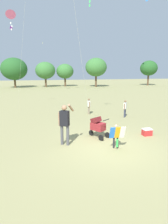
{
  "coord_description": "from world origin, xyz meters",
  "views": [
    {
      "loc": [
        -2.83,
        -7.13,
        3.19
      ],
      "look_at": [
        -0.67,
        1.32,
        1.3
      ],
      "focal_mm": 30.7,
      "sensor_mm": 36.0,
      "label": 1
    }
  ],
  "objects_px": {
    "child_with_butterfly_kite": "(116,134)",
    "person_adult_flyer": "(65,121)",
    "person_sitting_far": "(125,107)",
    "person_red_shirt": "(89,105)",
    "cooler_box": "(147,132)",
    "stroller": "(98,125)",
    "kite_orange_delta": "(11,15)"
  },
  "relations": [
    {
      "from": "child_with_butterfly_kite",
      "to": "person_adult_flyer",
      "type": "relative_size",
      "value": 0.55
    },
    {
      "from": "person_sitting_far",
      "to": "person_adult_flyer",
      "type": "bearing_deg",
      "value": -140.22
    },
    {
      "from": "person_red_shirt",
      "to": "cooler_box",
      "type": "xyz_separation_m",
      "value": [
        1.53,
        -5.35,
        -0.52
      ]
    },
    {
      "from": "stroller",
      "to": "child_with_butterfly_kite",
      "type": "bearing_deg",
      "value": -77.34
    },
    {
      "from": "child_with_butterfly_kite",
      "to": "cooler_box",
      "type": "bearing_deg",
      "value": 27.17
    },
    {
      "from": "kite_orange_delta",
      "to": "stroller",
      "type": "bearing_deg",
      "value": -62.42
    },
    {
      "from": "person_sitting_far",
      "to": "child_with_butterfly_kite",
      "type": "bearing_deg",
      "value": -119.81
    },
    {
      "from": "child_with_butterfly_kite",
      "to": "stroller",
      "type": "height_order",
      "value": "stroller"
    },
    {
      "from": "person_adult_flyer",
      "to": "person_red_shirt",
      "type": "distance_m",
      "value": 6.18
    },
    {
      "from": "stroller",
      "to": "kite_orange_delta",
      "type": "height_order",
      "value": "kite_orange_delta"
    },
    {
      "from": "cooler_box",
      "to": "person_sitting_far",
      "type": "bearing_deg",
      "value": 80.44
    },
    {
      "from": "person_red_shirt",
      "to": "stroller",
      "type": "bearing_deg",
      "value": -100.94
    },
    {
      "from": "person_sitting_far",
      "to": "cooler_box",
      "type": "xyz_separation_m",
      "value": [
        -0.64,
        -3.8,
        -0.53
      ]
    },
    {
      "from": "child_with_butterfly_kite",
      "to": "kite_orange_delta",
      "type": "xyz_separation_m",
      "value": [
        -4.66,
        9.75,
        6.69
      ]
    },
    {
      "from": "child_with_butterfly_kite",
      "to": "stroller",
      "type": "bearing_deg",
      "value": 102.66
    },
    {
      "from": "kite_orange_delta",
      "to": "person_sitting_far",
      "type": "height_order",
      "value": "kite_orange_delta"
    },
    {
      "from": "child_with_butterfly_kite",
      "to": "kite_orange_delta",
      "type": "height_order",
      "value": "kite_orange_delta"
    },
    {
      "from": "person_adult_flyer",
      "to": "person_red_shirt",
      "type": "height_order",
      "value": "person_adult_flyer"
    },
    {
      "from": "kite_orange_delta",
      "to": "person_red_shirt",
      "type": "bearing_deg",
      "value": -31.77
    },
    {
      "from": "kite_orange_delta",
      "to": "cooler_box",
      "type": "bearing_deg",
      "value": -51.64
    },
    {
      "from": "stroller",
      "to": "person_sitting_far",
      "type": "bearing_deg",
      "value": 47.78
    },
    {
      "from": "child_with_butterfly_kite",
      "to": "person_adult_flyer",
      "type": "height_order",
      "value": "person_adult_flyer"
    },
    {
      "from": "child_with_butterfly_kite",
      "to": "person_red_shirt",
      "type": "distance_m",
      "value": 6.5
    },
    {
      "from": "cooler_box",
      "to": "child_with_butterfly_kite",
      "type": "bearing_deg",
      "value": -152.83
    },
    {
      "from": "person_adult_flyer",
      "to": "person_sitting_far",
      "type": "relative_size",
      "value": 1.54
    },
    {
      "from": "person_adult_flyer",
      "to": "kite_orange_delta",
      "type": "bearing_deg",
      "value": 106.7
    },
    {
      "from": "stroller",
      "to": "cooler_box",
      "type": "bearing_deg",
      "value": -7.65
    },
    {
      "from": "person_adult_flyer",
      "to": "child_with_butterfly_kite",
      "type": "bearing_deg",
      "value": -24.18
    },
    {
      "from": "kite_orange_delta",
      "to": "person_red_shirt",
      "type": "relative_size",
      "value": 6.57
    },
    {
      "from": "person_adult_flyer",
      "to": "kite_orange_delta",
      "type": "xyz_separation_m",
      "value": [
        -2.66,
        8.85,
        6.24
      ]
    },
    {
      "from": "cooler_box",
      "to": "person_red_shirt",
      "type": "bearing_deg",
      "value": 105.96
    },
    {
      "from": "child_with_butterfly_kite",
      "to": "person_sitting_far",
      "type": "height_order",
      "value": "person_sitting_far"
    }
  ]
}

